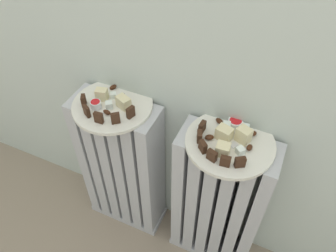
# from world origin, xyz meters

# --- Properties ---
(radiator_left) EXTENTS (0.33, 0.14, 0.68)m
(radiator_left) POSITION_xyz_m (-0.21, 0.28, 0.34)
(radiator_left) COLOR #B2B2B7
(radiator_left) RESTS_ON ground_plane
(radiator_right) EXTENTS (0.33, 0.14, 0.68)m
(radiator_right) POSITION_xyz_m (0.21, 0.28, 0.34)
(radiator_right) COLOR #B2B2B7
(radiator_right) RESTS_ON ground_plane
(plate_left) EXTENTS (0.27, 0.27, 0.01)m
(plate_left) POSITION_xyz_m (-0.21, 0.28, 0.69)
(plate_left) COLOR silver
(plate_left) RESTS_ON radiator_left
(plate_right) EXTENTS (0.27, 0.27, 0.01)m
(plate_right) POSITION_xyz_m (0.21, 0.28, 0.69)
(plate_right) COLOR silver
(plate_right) RESTS_ON radiator_right
(dark_cake_slice_left_0) EXTENTS (0.02, 0.03, 0.04)m
(dark_cake_slice_left_0) POSITION_xyz_m (-0.29, 0.24, 0.71)
(dark_cake_slice_left_0) COLOR #382114
(dark_cake_slice_left_0) RESTS_ON plate_left
(dark_cake_slice_left_1) EXTENTS (0.03, 0.02, 0.04)m
(dark_cake_slice_left_1) POSITION_xyz_m (-0.25, 0.20, 0.71)
(dark_cake_slice_left_1) COLOR #382114
(dark_cake_slice_left_1) RESTS_ON plate_left
(dark_cake_slice_left_2) EXTENTS (0.03, 0.01, 0.04)m
(dark_cake_slice_left_2) POSITION_xyz_m (-0.20, 0.19, 0.71)
(dark_cake_slice_left_2) COLOR #382114
(dark_cake_slice_left_2) RESTS_ON plate_left
(dark_cake_slice_left_3) EXTENTS (0.03, 0.03, 0.04)m
(dark_cake_slice_left_3) POSITION_xyz_m (-0.15, 0.21, 0.71)
(dark_cake_slice_left_3) COLOR #382114
(dark_cake_slice_left_3) RESTS_ON plate_left
(dark_cake_slice_left_4) EXTENTS (0.02, 0.03, 0.04)m
(dark_cake_slice_left_4) POSITION_xyz_m (-0.12, 0.25, 0.71)
(dark_cake_slice_left_4) COLOR #382114
(dark_cake_slice_left_4) RESTS_ON plate_left
(marble_cake_slice_left_0) EXTENTS (0.04, 0.04, 0.04)m
(marble_cake_slice_left_0) POSITION_xyz_m (-0.25, 0.29, 0.71)
(marble_cake_slice_left_0) COLOR beige
(marble_cake_slice_left_0) RESTS_ON plate_left
(marble_cake_slice_left_1) EXTENTS (0.06, 0.05, 0.04)m
(marble_cake_slice_left_1) POSITION_xyz_m (-0.16, 0.28, 0.71)
(marble_cake_slice_left_1) COLOR beige
(marble_cake_slice_left_1) RESTS_ON plate_left
(turkish_delight_left_0) EXTENTS (0.03, 0.03, 0.02)m
(turkish_delight_left_0) POSITION_xyz_m (-0.22, 0.31, 0.70)
(turkish_delight_left_0) COLOR white
(turkish_delight_left_0) RESTS_ON plate_left
(turkish_delight_left_1) EXTENTS (0.03, 0.03, 0.02)m
(turkish_delight_left_1) POSITION_xyz_m (-0.20, 0.26, 0.70)
(turkish_delight_left_1) COLOR white
(turkish_delight_left_1) RESTS_ON plate_left
(medjool_date_left_0) EXTENTS (0.02, 0.03, 0.02)m
(medjool_date_left_0) POSITION_xyz_m (-0.24, 0.35, 0.70)
(medjool_date_left_0) COLOR #3D1E0F
(medjool_date_left_0) RESTS_ON plate_left
(medjool_date_left_1) EXTENTS (0.03, 0.02, 0.02)m
(medjool_date_left_1) POSITION_xyz_m (-0.20, 0.23, 0.70)
(medjool_date_left_1) COLOR #3D1E0F
(medjool_date_left_1) RESTS_ON plate_left
(medjool_date_left_2) EXTENTS (0.02, 0.03, 0.02)m
(medjool_date_left_2) POSITION_xyz_m (-0.19, 0.32, 0.70)
(medjool_date_left_2) COLOR #3D1E0F
(medjool_date_left_2) RESTS_ON plate_left
(jam_bowl_left) EXTENTS (0.04, 0.04, 0.03)m
(jam_bowl_left) POSITION_xyz_m (-0.25, 0.24, 0.71)
(jam_bowl_left) COLOR white
(jam_bowl_left) RESTS_ON plate_left
(dark_cake_slice_right_0) EXTENTS (0.02, 0.03, 0.03)m
(dark_cake_slice_right_0) POSITION_xyz_m (0.11, 0.29, 0.71)
(dark_cake_slice_right_0) COLOR #382114
(dark_cake_slice_right_0) RESTS_ON plate_right
(dark_cake_slice_right_1) EXTENTS (0.02, 0.03, 0.03)m
(dark_cake_slice_right_1) POSITION_xyz_m (0.12, 0.25, 0.71)
(dark_cake_slice_right_1) COLOR #382114
(dark_cake_slice_right_1) RESTS_ON plate_right
(dark_cake_slice_right_2) EXTENTS (0.03, 0.03, 0.03)m
(dark_cake_slice_right_2) POSITION_xyz_m (0.14, 0.21, 0.71)
(dark_cake_slice_right_2) COLOR #382114
(dark_cake_slice_right_2) RESTS_ON plate_right
(dark_cake_slice_right_3) EXTENTS (0.03, 0.02, 0.03)m
(dark_cake_slice_right_3) POSITION_xyz_m (0.18, 0.19, 0.71)
(dark_cake_slice_right_3) COLOR #382114
(dark_cake_slice_right_3) RESTS_ON plate_right
(dark_cake_slice_right_4) EXTENTS (0.03, 0.02, 0.03)m
(dark_cake_slice_right_4) POSITION_xyz_m (0.22, 0.19, 0.71)
(dark_cake_slice_right_4) COLOR #382114
(dark_cake_slice_right_4) RESTS_ON plate_right
(dark_cake_slice_right_5) EXTENTS (0.03, 0.03, 0.03)m
(dark_cake_slice_right_5) POSITION_xyz_m (0.25, 0.20, 0.71)
(dark_cake_slice_right_5) COLOR #382114
(dark_cake_slice_right_5) RESTS_ON plate_right
(marble_cake_slice_right_0) EXTENTS (0.05, 0.05, 0.05)m
(marble_cake_slice_right_0) POSITION_xyz_m (0.24, 0.30, 0.72)
(marble_cake_slice_right_0) COLOR beige
(marble_cake_slice_right_0) RESTS_ON plate_right
(marble_cake_slice_right_1) EXTENTS (0.05, 0.05, 0.04)m
(marble_cake_slice_right_1) POSITION_xyz_m (0.18, 0.28, 0.71)
(marble_cake_slice_right_1) COLOR beige
(marble_cake_slice_right_1) RESTS_ON plate_right
(marble_cake_slice_right_2) EXTENTS (0.04, 0.04, 0.04)m
(marble_cake_slice_right_2) POSITION_xyz_m (0.20, 0.22, 0.71)
(marble_cake_slice_right_2) COLOR beige
(marble_cake_slice_right_2) RESTS_ON plate_right
(turkish_delight_right_0) EXTENTS (0.03, 0.03, 0.02)m
(turkish_delight_right_0) POSITION_xyz_m (0.18, 0.33, 0.70)
(turkish_delight_right_0) COLOR white
(turkish_delight_right_0) RESTS_ON plate_right
(turkish_delight_right_1) EXTENTS (0.03, 0.03, 0.02)m
(turkish_delight_right_1) POSITION_xyz_m (0.24, 0.25, 0.70)
(turkish_delight_right_1) COLOR white
(turkish_delight_right_1) RESTS_ON plate_right
(turkish_delight_right_2) EXTENTS (0.03, 0.03, 0.02)m
(turkish_delight_right_2) POSITION_xyz_m (0.23, 0.34, 0.70)
(turkish_delight_right_2) COLOR white
(turkish_delight_right_2) RESTS_ON plate_right
(medjool_date_right_0) EXTENTS (0.03, 0.03, 0.01)m
(medjool_date_right_0) POSITION_xyz_m (0.15, 0.34, 0.70)
(medjool_date_right_0) COLOR #3D1E0F
(medjool_date_right_0) RESTS_ON plate_right
(medjool_date_right_1) EXTENTS (0.03, 0.03, 0.02)m
(medjool_date_right_1) POSITION_xyz_m (0.26, 0.33, 0.70)
(medjool_date_right_1) COLOR #3D1E0F
(medjool_date_right_1) RESTS_ON plate_right
(medjool_date_right_2) EXTENTS (0.03, 0.03, 0.02)m
(medjool_date_right_2) POSITION_xyz_m (0.14, 0.26, 0.70)
(medjool_date_right_2) COLOR #3D1E0F
(medjool_date_right_2) RESTS_ON plate_right
(medjool_date_right_3) EXTENTS (0.02, 0.03, 0.01)m
(medjool_date_right_3) POSITION_xyz_m (0.26, 0.27, 0.70)
(medjool_date_right_3) COLOR #3D1E0F
(medjool_date_right_3) RESTS_ON plate_right
(jam_bowl_right) EXTENTS (0.05, 0.05, 0.02)m
(jam_bowl_right) POSITION_xyz_m (0.20, 0.35, 0.70)
(jam_bowl_right) COLOR white
(jam_bowl_right) RESTS_ON plate_right
(fork) EXTENTS (0.06, 0.09, 0.00)m
(fork) POSITION_xyz_m (0.20, 0.24, 0.69)
(fork) COLOR silver
(fork) RESTS_ON plate_right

